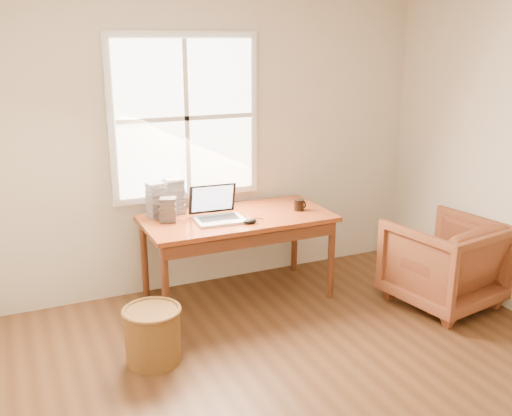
{
  "coord_description": "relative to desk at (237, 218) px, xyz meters",
  "views": [
    {
      "loc": [
        -1.75,
        -2.49,
        2.19
      ],
      "look_at": [
        0.11,
        1.65,
        0.85
      ],
      "focal_mm": 40.0,
      "sensor_mm": 36.0,
      "label": 1
    }
  ],
  "objects": [
    {
      "name": "room_shell",
      "position": [
        -0.02,
        -1.64,
        0.59
      ],
      "size": [
        4.04,
        4.54,
        2.64
      ],
      "color": "#53331C",
      "rests_on": "ground"
    },
    {
      "name": "desk",
      "position": [
        0.0,
        0.0,
        0.0
      ],
      "size": [
        1.6,
        0.8,
        0.04
      ],
      "primitive_type": "cube",
      "color": "brown",
      "rests_on": "room_shell"
    },
    {
      "name": "armchair",
      "position": [
        1.55,
        -0.83,
        -0.35
      ],
      "size": [
        0.93,
        0.95,
        0.75
      ],
      "primitive_type": "imported",
      "rotation": [
        0.0,
        0.0,
        3.31
      ],
      "color": "brown",
      "rests_on": "room_shell"
    },
    {
      "name": "wicker_stool",
      "position": [
        -0.95,
        -0.72,
        -0.54
      ],
      "size": [
        0.42,
        0.42,
        0.39
      ],
      "primitive_type": "cylinder",
      "rotation": [
        0.0,
        0.0,
        -0.09
      ],
      "color": "brown",
      "rests_on": "room_shell"
    },
    {
      "name": "laptop",
      "position": [
        -0.19,
        -0.08,
        0.16
      ],
      "size": [
        0.41,
        0.42,
        0.29
      ],
      "primitive_type": null,
      "rotation": [
        0.0,
        0.0,
        -0.07
      ],
      "color": "silver",
      "rests_on": "desk"
    },
    {
      "name": "mouse",
      "position": [
        0.02,
        -0.24,
        0.04
      ],
      "size": [
        0.12,
        0.08,
        0.04
      ],
      "primitive_type": "ellipsoid",
      "rotation": [
        0.0,
        0.0,
        -0.06
      ],
      "color": "black",
      "rests_on": "desk"
    },
    {
      "name": "coffee_mug",
      "position": [
        0.56,
        -0.07,
        0.07
      ],
      "size": [
        0.09,
        0.09,
        0.1
      ],
      "primitive_type": "cylinder",
      "rotation": [
        0.0,
        0.0,
        0.05
      ],
      "color": "black",
      "rests_on": "desk"
    },
    {
      "name": "cd_stack_a",
      "position": [
        -0.47,
        0.29,
        0.17
      ],
      "size": [
        0.16,
        0.14,
        0.31
      ],
      "primitive_type": "cube",
      "rotation": [
        0.0,
        0.0,
        0.05
      ],
      "color": "#ACAFB7",
      "rests_on": "desk"
    },
    {
      "name": "cd_stack_b",
      "position": [
        -0.58,
        0.1,
        0.12
      ],
      "size": [
        0.16,
        0.15,
        0.2
      ],
      "primitive_type": "cube",
      "rotation": [
        0.0,
        0.0,
        -0.28
      ],
      "color": "#25252A",
      "rests_on": "desk"
    },
    {
      "name": "cd_stack_c",
      "position": [
        -0.63,
        0.24,
        0.17
      ],
      "size": [
        0.16,
        0.15,
        0.3
      ],
      "primitive_type": "cube",
      "rotation": [
        0.0,
        0.0,
        0.25
      ],
      "color": "#ACAAB9",
      "rests_on": "desk"
    },
    {
      "name": "cd_stack_d",
      "position": [
        -0.49,
        0.36,
        0.12
      ],
      "size": [
        0.19,
        0.18,
        0.19
      ],
      "primitive_type": "cube",
      "rotation": [
        0.0,
        0.0,
        -0.42
      ],
      "color": "silver",
      "rests_on": "desk"
    }
  ]
}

